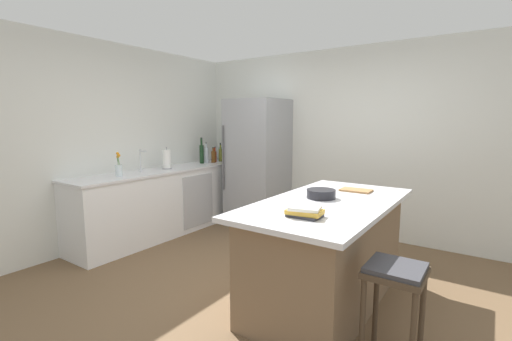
# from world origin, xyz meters

# --- Properties ---
(ground_plane) EXTENTS (7.20, 7.20, 0.00)m
(ground_plane) POSITION_xyz_m (0.00, 0.00, 0.00)
(ground_plane) COLOR brown
(wall_rear) EXTENTS (6.00, 0.10, 2.60)m
(wall_rear) POSITION_xyz_m (0.00, 2.25, 1.30)
(wall_rear) COLOR silver
(wall_rear) RESTS_ON ground_plane
(wall_left) EXTENTS (0.10, 6.00, 2.60)m
(wall_left) POSITION_xyz_m (-2.45, 0.00, 1.30)
(wall_left) COLOR silver
(wall_left) RESTS_ON ground_plane
(counter_run_left) EXTENTS (0.64, 2.77, 0.93)m
(counter_run_left) POSITION_xyz_m (-2.10, 0.73, 0.46)
(counter_run_left) COLOR white
(counter_run_left) RESTS_ON ground_plane
(kitchen_island) EXTENTS (0.98, 1.92, 0.91)m
(kitchen_island) POSITION_xyz_m (0.58, 0.24, 0.46)
(kitchen_island) COLOR #7A6047
(kitchen_island) RESTS_ON ground_plane
(refrigerator) EXTENTS (0.79, 0.78, 1.92)m
(refrigerator) POSITION_xyz_m (-1.25, 1.82, 0.96)
(refrigerator) COLOR #93969B
(refrigerator) RESTS_ON ground_plane
(bar_stool) EXTENTS (0.36, 0.36, 0.69)m
(bar_stool) POSITION_xyz_m (1.27, -0.31, 0.56)
(bar_stool) COLOR #473828
(bar_stool) RESTS_ON ground_plane
(sink_faucet) EXTENTS (0.15, 0.05, 0.30)m
(sink_faucet) POSITION_xyz_m (-2.14, 0.38, 1.08)
(sink_faucet) COLOR silver
(sink_faucet) RESTS_ON counter_run_left
(flower_vase) EXTENTS (0.08, 0.08, 0.30)m
(flower_vase) POSITION_xyz_m (-2.04, -0.04, 1.02)
(flower_vase) COLOR silver
(flower_vase) RESTS_ON counter_run_left
(paper_towel_roll) EXTENTS (0.14, 0.14, 0.31)m
(paper_towel_roll) POSITION_xyz_m (-2.09, 0.77, 1.06)
(paper_towel_roll) COLOR gray
(paper_towel_roll) RESTS_ON counter_run_left
(gin_bottle) EXTENTS (0.07, 0.07, 0.30)m
(gin_bottle) POSITION_xyz_m (-2.14, 2.00, 1.05)
(gin_bottle) COLOR #8CB79E
(gin_bottle) RESTS_ON counter_run_left
(olive_oil_bottle) EXTENTS (0.06, 0.06, 0.29)m
(olive_oil_bottle) POSITION_xyz_m (-2.07, 1.91, 1.04)
(olive_oil_bottle) COLOR olive
(olive_oil_bottle) RESTS_ON counter_run_left
(hot_sauce_bottle) EXTENTS (0.05, 0.05, 0.25)m
(hot_sauce_bottle) POSITION_xyz_m (-2.10, 1.81, 1.02)
(hot_sauce_bottle) COLOR red
(hot_sauce_bottle) RESTS_ON counter_run_left
(whiskey_bottle) EXTENTS (0.07, 0.07, 0.25)m
(whiskey_bottle) POSITION_xyz_m (-2.05, 1.71, 1.03)
(whiskey_bottle) COLOR brown
(whiskey_bottle) RESTS_ON counter_run_left
(soda_bottle) EXTENTS (0.07, 0.07, 0.33)m
(soda_bottle) POSITION_xyz_m (-2.12, 1.62, 1.06)
(soda_bottle) COLOR silver
(soda_bottle) RESTS_ON counter_run_left
(wine_bottle) EXTENTS (0.07, 0.07, 0.41)m
(wine_bottle) POSITION_xyz_m (-2.13, 1.53, 1.09)
(wine_bottle) COLOR #19381E
(wine_bottle) RESTS_ON counter_run_left
(cookbook_stack) EXTENTS (0.27, 0.22, 0.08)m
(cookbook_stack) POSITION_xyz_m (0.64, -0.33, 0.95)
(cookbook_stack) COLOR #2D2D33
(cookbook_stack) RESTS_ON kitchen_island
(mixing_bowl) EXTENTS (0.26, 0.26, 0.08)m
(mixing_bowl) POSITION_xyz_m (0.48, 0.30, 0.95)
(mixing_bowl) COLOR black
(mixing_bowl) RESTS_ON kitchen_island
(cutting_board) EXTENTS (0.30, 0.19, 0.02)m
(cutting_board) POSITION_xyz_m (0.63, 0.79, 0.92)
(cutting_board) COLOR #9E7042
(cutting_board) RESTS_ON kitchen_island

